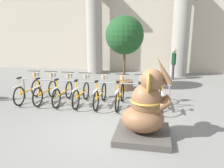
{
  "coord_description": "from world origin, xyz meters",
  "views": [
    {
      "loc": [
        1.05,
        -4.99,
        2.42
      ],
      "look_at": [
        -0.06,
        0.78,
        1.0
      ],
      "focal_mm": 35.0,
      "sensor_mm": 36.0,
      "label": 1
    }
  ],
  "objects_px": {
    "bicycle_4": "(100,94)",
    "person_pedestrian": "(174,61)",
    "bicycle_1": "(46,90)",
    "bicycle_5": "(120,94)",
    "bicycle_6": "(140,95)",
    "bicycle_3": "(82,93)",
    "bicycle_0": "(29,90)",
    "elephant_statue": "(145,111)",
    "bicycle_2": "(63,92)",
    "bicycle_7": "(161,96)",
    "potted_tree": "(125,38)"
  },
  "relations": [
    {
      "from": "bicycle_3",
      "to": "bicycle_0",
      "type": "bearing_deg",
      "value": 179.76
    },
    {
      "from": "bicycle_4",
      "to": "bicycle_0",
      "type": "bearing_deg",
      "value": 179.61
    },
    {
      "from": "bicycle_1",
      "to": "bicycle_5",
      "type": "height_order",
      "value": "same"
    },
    {
      "from": "bicycle_4",
      "to": "person_pedestrian",
      "type": "height_order",
      "value": "person_pedestrian"
    },
    {
      "from": "bicycle_4",
      "to": "bicycle_6",
      "type": "bearing_deg",
      "value": 2.5
    },
    {
      "from": "elephant_statue",
      "to": "person_pedestrian",
      "type": "height_order",
      "value": "elephant_statue"
    },
    {
      "from": "bicycle_4",
      "to": "bicycle_6",
      "type": "height_order",
      "value": "same"
    },
    {
      "from": "bicycle_6",
      "to": "potted_tree",
      "type": "distance_m",
      "value": 2.88
    },
    {
      "from": "bicycle_3",
      "to": "bicycle_5",
      "type": "xyz_separation_m",
      "value": [
        1.32,
        0.03,
        0.0
      ]
    },
    {
      "from": "bicycle_7",
      "to": "person_pedestrian",
      "type": "height_order",
      "value": "person_pedestrian"
    },
    {
      "from": "bicycle_7",
      "to": "person_pedestrian",
      "type": "xyz_separation_m",
      "value": [
        0.72,
        4.66,
        0.55
      ]
    },
    {
      "from": "bicycle_2",
      "to": "bicycle_5",
      "type": "relative_size",
      "value": 1.0
    },
    {
      "from": "bicycle_6",
      "to": "bicycle_7",
      "type": "bearing_deg",
      "value": 0.16
    },
    {
      "from": "bicycle_1",
      "to": "person_pedestrian",
      "type": "relative_size",
      "value": 1.09
    },
    {
      "from": "bicycle_5",
      "to": "bicycle_6",
      "type": "relative_size",
      "value": 1.0
    },
    {
      "from": "elephant_statue",
      "to": "person_pedestrian",
      "type": "bearing_deg",
      "value": 80.44
    },
    {
      "from": "bicycle_7",
      "to": "bicycle_0",
      "type": "bearing_deg",
      "value": -179.48
    },
    {
      "from": "bicycle_1",
      "to": "bicycle_5",
      "type": "xyz_separation_m",
      "value": [
        2.65,
        -0.0,
        0.0
      ]
    },
    {
      "from": "bicycle_7",
      "to": "elephant_statue",
      "type": "bearing_deg",
      "value": -101.34
    },
    {
      "from": "bicycle_1",
      "to": "bicycle_2",
      "type": "xyz_separation_m",
      "value": [
        0.66,
        -0.02,
        0.0
      ]
    },
    {
      "from": "bicycle_4",
      "to": "potted_tree",
      "type": "height_order",
      "value": "potted_tree"
    },
    {
      "from": "bicycle_0",
      "to": "potted_tree",
      "type": "xyz_separation_m",
      "value": [
        3.14,
        2.17,
        1.75
      ]
    },
    {
      "from": "bicycle_5",
      "to": "bicycle_6",
      "type": "distance_m",
      "value": 0.66
    },
    {
      "from": "bicycle_0",
      "to": "person_pedestrian",
      "type": "bearing_deg",
      "value": 41.33
    },
    {
      "from": "bicycle_1",
      "to": "bicycle_5",
      "type": "bearing_deg",
      "value": -0.03
    },
    {
      "from": "bicycle_7",
      "to": "bicycle_4",
      "type": "bearing_deg",
      "value": -178.28
    },
    {
      "from": "bicycle_6",
      "to": "elephant_statue",
      "type": "distance_m",
      "value": 2.13
    },
    {
      "from": "bicycle_0",
      "to": "bicycle_6",
      "type": "distance_m",
      "value": 3.97
    },
    {
      "from": "bicycle_5",
      "to": "bicycle_7",
      "type": "distance_m",
      "value": 1.32
    },
    {
      "from": "person_pedestrian",
      "to": "bicycle_7",
      "type": "bearing_deg",
      "value": -98.75
    },
    {
      "from": "bicycle_0",
      "to": "bicycle_2",
      "type": "distance_m",
      "value": 1.32
    },
    {
      "from": "bicycle_2",
      "to": "bicycle_4",
      "type": "xyz_separation_m",
      "value": [
        1.32,
        -0.02,
        0.0
      ]
    },
    {
      "from": "bicycle_2",
      "to": "bicycle_7",
      "type": "height_order",
      "value": "same"
    },
    {
      "from": "bicycle_4",
      "to": "bicycle_6",
      "type": "xyz_separation_m",
      "value": [
        1.32,
        0.06,
        0.0
      ]
    },
    {
      "from": "person_pedestrian",
      "to": "bicycle_3",
      "type": "bearing_deg",
      "value": -125.52
    },
    {
      "from": "bicycle_2",
      "to": "bicycle_3",
      "type": "distance_m",
      "value": 0.66
    },
    {
      "from": "bicycle_4",
      "to": "person_pedestrian",
      "type": "distance_m",
      "value": 5.47
    },
    {
      "from": "bicycle_2",
      "to": "bicycle_6",
      "type": "bearing_deg",
      "value": 0.91
    },
    {
      "from": "bicycle_5",
      "to": "person_pedestrian",
      "type": "distance_m",
      "value": 5.14
    },
    {
      "from": "elephant_statue",
      "to": "potted_tree",
      "type": "bearing_deg",
      "value": 104.17
    },
    {
      "from": "bicycle_6",
      "to": "person_pedestrian",
      "type": "height_order",
      "value": "person_pedestrian"
    },
    {
      "from": "person_pedestrian",
      "to": "bicycle_4",
      "type": "bearing_deg",
      "value": -119.78
    },
    {
      "from": "bicycle_2",
      "to": "person_pedestrian",
      "type": "height_order",
      "value": "person_pedestrian"
    },
    {
      "from": "person_pedestrian",
      "to": "potted_tree",
      "type": "bearing_deg",
      "value": -131.12
    },
    {
      "from": "bicycle_7",
      "to": "potted_tree",
      "type": "xyz_separation_m",
      "value": [
        -1.49,
        2.13,
        1.75
      ]
    },
    {
      "from": "bicycle_5",
      "to": "bicycle_2",
      "type": "bearing_deg",
      "value": -179.43
    },
    {
      "from": "bicycle_3",
      "to": "bicycle_4",
      "type": "relative_size",
      "value": 1.0
    },
    {
      "from": "bicycle_5",
      "to": "potted_tree",
      "type": "distance_m",
      "value": 2.78
    },
    {
      "from": "bicycle_5",
      "to": "bicycle_6",
      "type": "height_order",
      "value": "same"
    },
    {
      "from": "bicycle_1",
      "to": "bicycle_4",
      "type": "relative_size",
      "value": 1.0
    }
  ]
}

